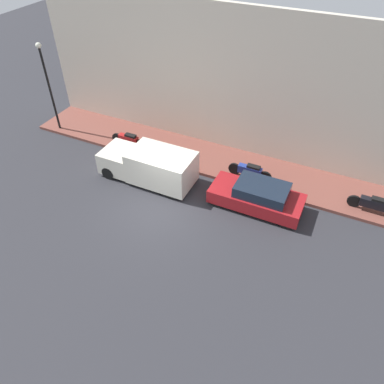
# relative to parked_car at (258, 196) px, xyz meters

# --- Properties ---
(ground_plane) EXTENTS (60.00, 60.00, 0.00)m
(ground_plane) POSITION_rel_parked_car_xyz_m (-2.01, 3.89, -0.62)
(ground_plane) COLOR #2D2D33
(sidewalk) EXTENTS (2.77, 19.26, 0.16)m
(sidewalk) POSITION_rel_parked_car_xyz_m (2.41, 3.89, -0.54)
(sidewalk) COLOR brown
(sidewalk) RESTS_ON ground_plane
(building_facade) EXTENTS (0.30, 19.26, 7.26)m
(building_facade) POSITION_rel_parked_car_xyz_m (3.95, 3.89, 3.01)
(building_facade) COLOR beige
(building_facade) RESTS_ON ground_plane
(parked_car) EXTENTS (1.68, 4.06, 1.28)m
(parked_car) POSITION_rel_parked_car_xyz_m (0.00, 0.00, 0.00)
(parked_car) COLOR maroon
(parked_car) RESTS_ON ground_plane
(delivery_van) EXTENTS (1.85, 4.63, 1.68)m
(delivery_van) POSITION_rel_parked_car_xyz_m (-0.30, 5.31, 0.24)
(delivery_van) COLOR silver
(delivery_van) RESTS_ON ground_plane
(motorcycle_black) EXTENTS (0.30, 2.14, 0.77)m
(motorcycle_black) POSITION_rel_parked_car_xyz_m (1.70, -4.67, -0.04)
(motorcycle_black) COLOR black
(motorcycle_black) RESTS_ON sidewalk
(motorcycle_red) EXTENTS (0.30, 2.07, 0.77)m
(motorcycle_red) POSITION_rel_parked_car_xyz_m (1.52, 7.63, -0.04)
(motorcycle_red) COLOR #B21E1E
(motorcycle_red) RESTS_ON sidewalk
(motorcycle_blue) EXTENTS (0.30, 2.15, 0.76)m
(motorcycle_blue) POSITION_rel_parked_car_xyz_m (1.67, 0.90, -0.04)
(motorcycle_blue) COLOR navy
(motorcycle_blue) RESTS_ON sidewalk
(streetlamp) EXTENTS (0.29, 0.29, 4.85)m
(streetlamp) POSITION_rel_parked_car_xyz_m (1.44, 12.33, 2.50)
(streetlamp) COLOR black
(streetlamp) RESTS_ON sidewalk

